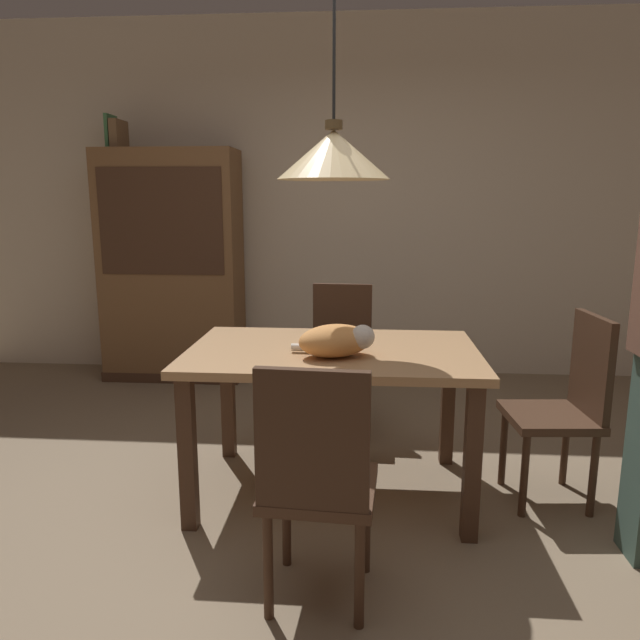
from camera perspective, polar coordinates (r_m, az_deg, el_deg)
The scene contains 11 objects.
ground at distance 2.81m, azimuth -2.13°, elevation -19.83°, with size 10.00×10.00×0.00m, color #847056.
back_wall at distance 5.04m, azimuth 1.24°, elevation 11.40°, with size 6.40×0.10×2.90m, color beige.
dining_table at distance 2.90m, azimuth 1.23°, elevation -4.70°, with size 1.40×0.90×0.75m.
chair_far_back at distance 3.79m, azimuth 2.02°, elevation -3.00°, with size 0.42×0.42×0.93m.
chair_near_front at distance 2.13m, azimuth -0.32°, elevation -14.86°, with size 0.43×0.43×0.93m.
chair_right_side at distance 3.10m, azimuth 22.68°, elevation -7.20°, with size 0.43×0.43×0.93m.
cat_sleeping at distance 2.71m, azimuth 1.67°, elevation -1.98°, with size 0.41×0.33×0.16m.
pendant_lamp at distance 2.79m, azimuth 1.32°, elevation 15.68°, with size 0.52×0.52×1.30m.
hutch_bookcase at distance 4.99m, azimuth -14.02°, elevation 4.61°, with size 1.12×0.45×1.85m.
book_green_slim at distance 5.14m, azimuth -19.46°, elevation 16.70°, with size 0.03×0.20×0.26m, color #427A4C.
book_brown_thick at distance 5.11m, azimuth -18.79°, elevation 16.54°, with size 0.06×0.24×0.22m, color brown.
Camera 1 is at (0.28, -2.38, 1.46)m, focal length 33.24 mm.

